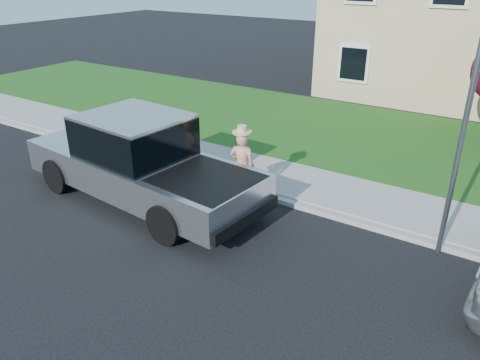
{
  "coord_description": "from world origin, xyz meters",
  "views": [
    {
      "loc": [
        4.4,
        -6.06,
        5.25
      ],
      "look_at": [
        -0.39,
        1.28,
        1.2
      ],
      "focal_mm": 35.0,
      "sensor_mm": 36.0,
      "label": 1
    }
  ],
  "objects": [
    {
      "name": "pickup_truck",
      "position": [
        -3.19,
        1.22,
        0.99
      ],
      "size": [
        6.6,
        2.76,
        2.11
      ],
      "rotation": [
        0.0,
        0.0,
        -0.09
      ],
      "color": "black",
      "rests_on": "ground"
    },
    {
      "name": "street_lamp",
      "position": [
        3.42,
        2.7,
        2.58
      ],
      "size": [
        0.36,
        0.58,
        4.52
      ],
      "rotation": [
        0.0,
        0.0,
        0.38
      ],
      "color": "slate",
      "rests_on": "ground"
    },
    {
      "name": "lawn",
      "position": [
        1.0,
        8.5,
        0.05
      ],
      "size": [
        40.0,
        7.0,
        0.1
      ],
      "primitive_type": "cube",
      "color": "#143F12",
      "rests_on": "ground"
    },
    {
      "name": "house",
      "position": [
        1.31,
        16.38,
        3.17
      ],
      "size": [
        14.0,
        11.3,
        6.85
      ],
      "color": "tan",
      "rests_on": "ground"
    },
    {
      "name": "ground",
      "position": [
        0.0,
        0.0,
        0.0
      ],
      "size": [
        80.0,
        80.0,
        0.0
      ],
      "primitive_type": "plane",
      "color": "black",
      "rests_on": "ground"
    },
    {
      "name": "woman",
      "position": [
        -1.21,
        2.62,
        0.88
      ],
      "size": [
        0.71,
        0.57,
        1.86
      ],
      "rotation": [
        0.0,
        0.0,
        3.45
      ],
      "color": "tan",
      "rests_on": "ground"
    },
    {
      "name": "sidewalk",
      "position": [
        1.0,
        4.0,
        0.07
      ],
      "size": [
        40.0,
        2.0,
        0.15
      ],
      "primitive_type": "cube",
      "color": "gray",
      "rests_on": "ground"
    },
    {
      "name": "curb",
      "position": [
        1.0,
        2.9,
        0.06
      ],
      "size": [
        40.0,
        0.2,
        0.12
      ],
      "primitive_type": "cube",
      "color": "gray",
      "rests_on": "ground"
    }
  ]
}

